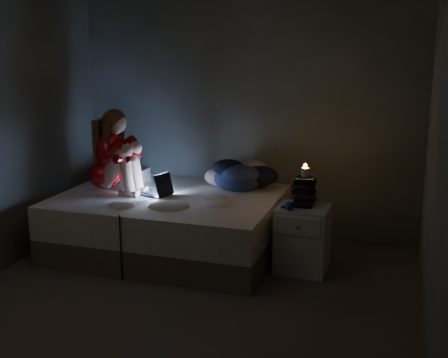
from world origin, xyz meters
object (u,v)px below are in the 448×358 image
at_px(woman, 104,150).
at_px(candle, 305,172).
at_px(laptop, 153,183).
at_px(nightstand, 302,239).
at_px(bed, 170,223).
at_px(phone, 288,206).

height_order(woman, candle, woman).
height_order(laptop, nightstand, laptop).
xyz_separation_m(laptop, nightstand, (1.49, -0.07, -0.39)).
height_order(bed, laptop, laptop).
height_order(bed, woman, woman).
xyz_separation_m(nightstand, phone, (-0.13, -0.04, 0.31)).
xyz_separation_m(candle, phone, (-0.13, -0.09, -0.30)).
relative_size(bed, phone, 14.89).
distance_m(woman, phone, 1.90).
relative_size(bed, nightstand, 3.48).
height_order(nightstand, phone, phone).
height_order(bed, nightstand, nightstand).
bearing_deg(woman, laptop, 7.68).
relative_size(laptop, nightstand, 0.55).
xyz_separation_m(nightstand, candle, (-0.00, 0.05, 0.61)).
bearing_deg(nightstand, phone, -160.35).
bearing_deg(bed, phone, -6.37).
distance_m(bed, laptop, 0.43).
bearing_deg(laptop, candle, 14.69).
bearing_deg(nightstand, woman, 179.94).
distance_m(bed, candle, 1.46).
bearing_deg(candle, nightstand, -86.11).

